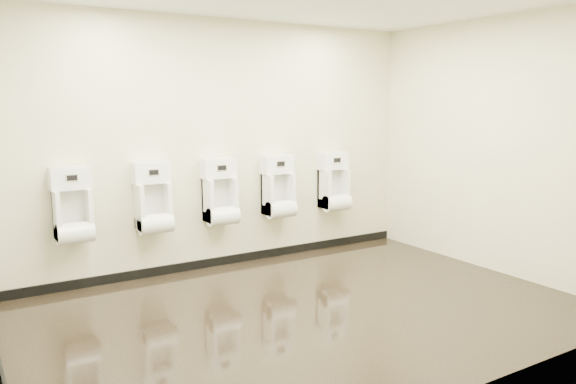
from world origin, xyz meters
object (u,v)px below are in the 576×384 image
urinal_3 (279,191)px  urinal_0 (73,211)px  urinal_2 (220,197)px  urinal_4 (334,186)px  urinal_1 (153,203)px

urinal_3 → urinal_0: bearing=180.0°
urinal_2 → urinal_4: size_ratio=1.00×
urinal_0 → urinal_4: same height
urinal_1 → urinal_4: same height
urinal_2 → urinal_3: (0.76, 0.00, 0.00)m
urinal_0 → urinal_3: bearing=0.0°
urinal_1 → urinal_0: bearing=180.0°
urinal_0 → urinal_2: bearing=0.0°
urinal_2 → urinal_0: bearing=180.0°
urinal_2 → urinal_4: 1.58m
urinal_0 → urinal_1: same height
urinal_4 → urinal_3: bearing=180.0°
urinal_0 → urinal_4: bearing=0.0°
urinal_0 → urinal_4: size_ratio=1.00×
urinal_4 → urinal_0: bearing=180.0°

